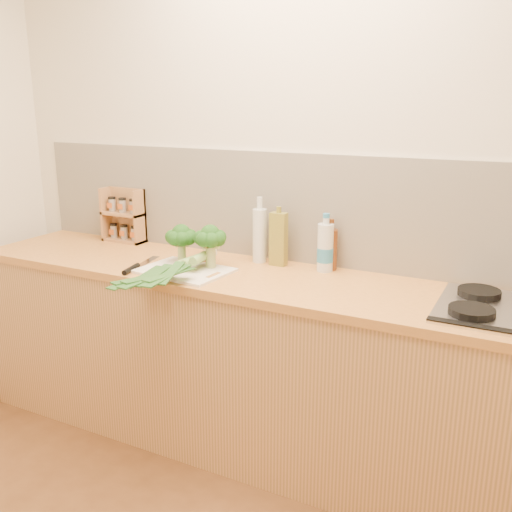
{
  "coord_description": "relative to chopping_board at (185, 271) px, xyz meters",
  "views": [
    {
      "loc": [
        1.06,
        -1.06,
        1.69
      ],
      "look_at": [
        -0.04,
        1.1,
        1.02
      ],
      "focal_mm": 40.0,
      "sensor_mm": 36.0,
      "label": 1
    }
  ],
  "objects": [
    {
      "name": "room_shell",
      "position": [
        0.41,
        0.41,
        0.26
      ],
      "size": [
        3.5,
        3.5,
        3.5
      ],
      "color": "beige",
      "rests_on": "ground"
    },
    {
      "name": "counter",
      "position": [
        0.41,
        0.12,
        -0.46
      ],
      "size": [
        3.2,
        0.62,
        0.9
      ],
      "color": "tan",
      "rests_on": "ground"
    },
    {
      "name": "chopping_board",
      "position": [
        0.0,
        0.0,
        0.0
      ],
      "size": [
        0.44,
        0.34,
        0.01
      ],
      "primitive_type": "cube",
      "rotation": [
        0.0,
        0.0,
        -0.1
      ],
      "color": "white",
      "rests_on": "counter"
    },
    {
      "name": "broccoli_left",
      "position": [
        -0.08,
        0.1,
        0.13
      ],
      "size": [
        0.15,
        0.16,
        0.19
      ],
      "color": "#9AA862",
      "rests_on": "chopping_board"
    },
    {
      "name": "broccoli_right",
      "position": [
        0.09,
        0.09,
        0.15
      ],
      "size": [
        0.16,
        0.16,
        0.21
      ],
      "color": "#9AA862",
      "rests_on": "chopping_board"
    },
    {
      "name": "leek_front",
      "position": [
        -0.02,
        -0.01,
        0.03
      ],
      "size": [
        0.14,
        0.71,
        0.04
      ],
      "rotation": [
        0.0,
        0.0,
        -0.1
      ],
      "color": "white",
      "rests_on": "chopping_board"
    },
    {
      "name": "leek_mid",
      "position": [
        0.03,
        -0.06,
        0.05
      ],
      "size": [
        0.12,
        0.65,
        0.04
      ],
      "rotation": [
        0.0,
        0.0,
        -0.06
      ],
      "color": "white",
      "rests_on": "chopping_board"
    },
    {
      "name": "leek_back",
      "position": [
        0.08,
        -0.07,
        0.07
      ],
      "size": [
        0.13,
        0.62,
        0.04
      ],
      "rotation": [
        0.0,
        0.0,
        0.1
      ],
      "color": "white",
      "rests_on": "chopping_board"
    },
    {
      "name": "chefs_knife",
      "position": [
        -0.24,
        -0.07,
        0.0
      ],
      "size": [
        0.1,
        0.34,
        0.03
      ],
      "rotation": [
        0.0,
        0.0,
        0.2
      ],
      "color": "silver",
      "rests_on": "counter"
    },
    {
      "name": "spice_rack",
      "position": [
        -0.65,
        0.36,
        0.13
      ],
      "size": [
        0.25,
        0.1,
        0.3
      ],
      "color": "#AF774B",
      "rests_on": "counter"
    },
    {
      "name": "oil_tin",
      "position": [
        0.34,
        0.31,
        0.13
      ],
      "size": [
        0.08,
        0.05,
        0.29
      ],
      "color": "olive",
      "rests_on": "counter"
    },
    {
      "name": "glass_bottle",
      "position": [
        0.23,
        0.32,
        0.13
      ],
      "size": [
        0.07,
        0.07,
        0.33
      ],
      "color": "silver",
      "rests_on": "counter"
    },
    {
      "name": "amber_bottle",
      "position": [
        0.6,
        0.35,
        0.1
      ],
      "size": [
        0.06,
        0.06,
        0.25
      ],
      "color": "#603112",
      "rests_on": "counter"
    },
    {
      "name": "water_bottle",
      "position": [
        0.58,
        0.32,
        0.1
      ],
      "size": [
        0.08,
        0.08,
        0.26
      ],
      "color": "silver",
      "rests_on": "counter"
    }
  ]
}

